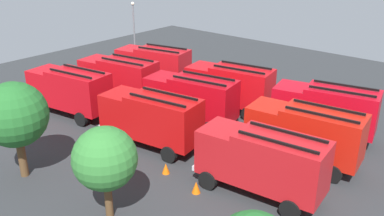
% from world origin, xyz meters
% --- Properties ---
extents(ground_plane, '(54.30, 54.30, 0.00)m').
position_xyz_m(ground_plane, '(0.00, 0.00, 0.00)').
color(ground_plane, '#2D3033').
extents(fire_truck_0, '(7.54, 3.90, 3.88)m').
position_xyz_m(fire_truck_0, '(-8.32, -4.60, 2.15)').
color(fire_truck_0, red).
rests_on(fire_truck_0, ground).
extents(fire_truck_1, '(7.50, 3.67, 3.88)m').
position_xyz_m(fire_truck_1, '(-0.34, -4.32, 2.15)').
color(fire_truck_1, red).
rests_on(fire_truck_1, ground).
extents(fire_truck_2, '(7.55, 3.93, 3.88)m').
position_xyz_m(fire_truck_2, '(8.61, -4.54, 2.15)').
color(fire_truck_2, red).
rests_on(fire_truck_2, ground).
extents(fire_truck_3, '(7.44, 3.47, 3.88)m').
position_xyz_m(fire_truck_3, '(-8.98, -0.12, 2.15)').
color(fire_truck_3, red).
rests_on(fire_truck_3, ground).
extents(fire_truck_4, '(7.51, 3.72, 3.88)m').
position_xyz_m(fire_truck_4, '(0.27, -0.21, 2.15)').
color(fire_truck_4, red).
rests_on(fire_truck_4, ground).
extents(fire_truck_5, '(7.50, 3.68, 3.88)m').
position_xyz_m(fire_truck_5, '(8.20, 0.04, 2.15)').
color(fire_truck_5, red).
rests_on(fire_truck_5, ground).
extents(fire_truck_6, '(7.42, 3.37, 3.88)m').
position_xyz_m(fire_truck_6, '(-8.76, 4.54, 2.15)').
color(fire_truck_6, red).
rests_on(fire_truck_6, ground).
extents(fire_truck_7, '(7.48, 3.59, 3.88)m').
position_xyz_m(fire_truck_7, '(-0.11, 4.36, 2.15)').
color(fire_truck_7, red).
rests_on(fire_truck_7, ground).
extents(fire_truck_8, '(7.49, 3.63, 3.88)m').
position_xyz_m(fire_truck_8, '(8.70, 4.66, 2.15)').
color(fire_truck_8, red).
rests_on(fire_truck_8, ground).
extents(firefighter_0, '(0.42, 0.28, 1.74)m').
position_xyz_m(firefighter_0, '(8.28, 1.95, 0.98)').
color(firefighter_0, black).
rests_on(firefighter_0, ground).
extents(firefighter_1, '(0.48, 0.43, 1.64)m').
position_xyz_m(firefighter_1, '(-1.33, 1.93, 0.91)').
color(firefighter_1, black).
rests_on(firefighter_1, ground).
extents(tree_1, '(3.20, 3.20, 4.97)m').
position_xyz_m(tree_1, '(-3.99, 11.25, 3.34)').
color(tree_1, brown).
rests_on(tree_1, ground).
extents(tree_2, '(3.78, 3.78, 5.86)m').
position_xyz_m(tree_2, '(3.01, 11.99, 3.94)').
color(tree_2, brown).
rests_on(tree_2, ground).
extents(traffic_cone_0, '(0.47, 0.47, 0.68)m').
position_xyz_m(traffic_cone_0, '(-3.29, 6.35, 0.34)').
color(traffic_cone_0, '#F2600C').
rests_on(traffic_cone_0, ground).
extents(traffic_cone_2, '(0.49, 0.49, 0.70)m').
position_xyz_m(traffic_cone_2, '(-6.02, 6.76, 0.35)').
color(traffic_cone_2, '#F2600C').
rests_on(traffic_cone_2, ground).
extents(lamppost, '(0.36, 0.36, 7.09)m').
position_xyz_m(lamppost, '(14.14, -7.30, 4.12)').
color(lamppost, slate).
rests_on(lamppost, ground).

